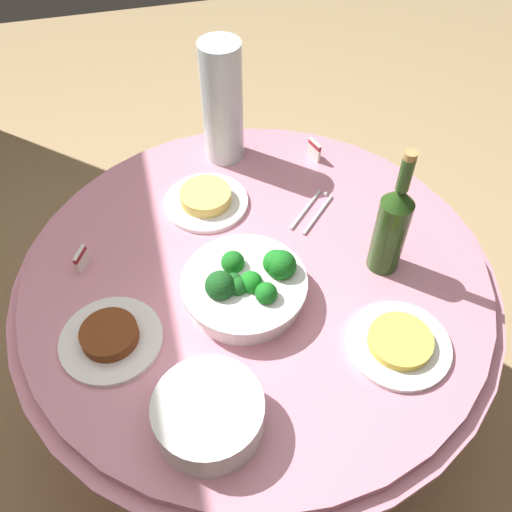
{
  "coord_description": "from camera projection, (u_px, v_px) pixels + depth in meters",
  "views": [
    {
      "loc": [
        -0.81,
        0.2,
        1.76
      ],
      "look_at": [
        0.0,
        0.0,
        0.79
      ],
      "focal_mm": 39.03,
      "sensor_mm": 36.0,
      "label": 1
    }
  ],
  "objects": [
    {
      "name": "ground_plane",
      "position": [
        256.0,
        408.0,
        1.88
      ],
      "size": [
        6.0,
        6.0,
        0.0
      ],
      "primitive_type": "plane",
      "color": "tan"
    },
    {
      "name": "buffet_table",
      "position": [
        256.0,
        350.0,
        1.59
      ],
      "size": [
        1.16,
        1.16,
        0.74
      ],
      "color": "maroon",
      "rests_on": "ground_plane"
    },
    {
      "name": "broccoli_bowl",
      "position": [
        246.0,
        286.0,
        1.23
      ],
      "size": [
        0.28,
        0.28,
        0.11
      ],
      "color": "white",
      "rests_on": "buffet_table"
    },
    {
      "name": "plate_stack",
      "position": [
        209.0,
        414.0,
        1.04
      ],
      "size": [
        0.21,
        0.21,
        0.08
      ],
      "color": "white",
      "rests_on": "buffet_table"
    },
    {
      "name": "wine_bottle",
      "position": [
        392.0,
        227.0,
        1.23
      ],
      "size": [
        0.07,
        0.07,
        0.34
      ],
      "color": "#254617",
      "rests_on": "buffet_table"
    },
    {
      "name": "decorative_fruit_vase",
      "position": [
        223.0,
        110.0,
        1.48
      ],
      "size": [
        0.11,
        0.11,
        0.34
      ],
      "color": "silver",
      "rests_on": "buffet_table"
    },
    {
      "name": "serving_tongs",
      "position": [
        313.0,
        210.0,
        1.44
      ],
      "size": [
        0.14,
        0.14,
        0.01
      ],
      "color": "silver",
      "rests_on": "buffet_table"
    },
    {
      "name": "food_plate_fried_egg",
      "position": [
        399.0,
        343.0,
        1.17
      ],
      "size": [
        0.22,
        0.22,
        0.03
      ],
      "color": "white",
      "rests_on": "buffet_table"
    },
    {
      "name": "food_plate_stir_fry",
      "position": [
        110.0,
        338.0,
        1.18
      ],
      "size": [
        0.22,
        0.22,
        0.04
      ],
      "color": "white",
      "rests_on": "buffet_table"
    },
    {
      "name": "food_plate_noodles",
      "position": [
        206.0,
        199.0,
        1.45
      ],
      "size": [
        0.22,
        0.22,
        0.04
      ],
      "color": "white",
      "rests_on": "buffet_table"
    },
    {
      "name": "label_placard_front",
      "position": [
        314.0,
        149.0,
        1.56
      ],
      "size": [
        0.05,
        0.02,
        0.05
      ],
      "color": "white",
      "rests_on": "buffet_table"
    },
    {
      "name": "label_placard_mid",
      "position": [
        81.0,
        259.0,
        1.3
      ],
      "size": [
        0.05,
        0.03,
        0.05
      ],
      "color": "white",
      "rests_on": "buffet_table"
    }
  ]
}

